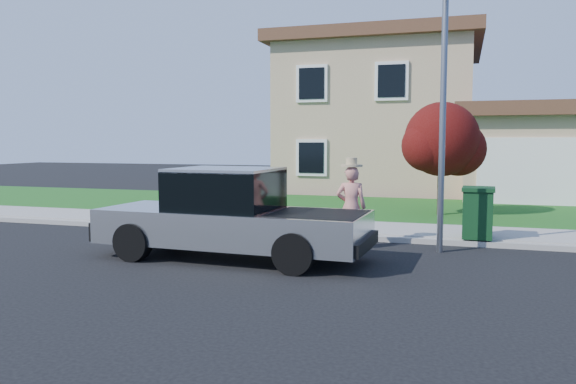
% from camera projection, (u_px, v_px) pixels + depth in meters
% --- Properties ---
extents(ground, '(80.00, 80.00, 0.00)m').
position_uv_depth(ground, '(254.00, 262.00, 10.62)').
color(ground, black).
rests_on(ground, ground).
extents(curb, '(40.00, 0.20, 0.12)m').
position_uv_depth(curb, '(338.00, 236.00, 13.07)').
color(curb, gray).
rests_on(curb, ground).
extents(sidewalk, '(40.00, 2.00, 0.15)m').
position_uv_depth(sidewalk, '(347.00, 229.00, 14.12)').
color(sidewalk, gray).
rests_on(sidewalk, ground).
extents(lawn, '(40.00, 7.00, 0.10)m').
position_uv_depth(lawn, '(374.00, 209.00, 18.40)').
color(lawn, '#134414').
rests_on(lawn, ground).
extents(house, '(14.00, 11.30, 6.85)m').
position_uv_depth(house, '(409.00, 121.00, 25.52)').
color(house, tan).
rests_on(house, ground).
extents(pickup_truck, '(5.43, 2.18, 1.76)m').
position_uv_depth(pickup_truck, '(231.00, 217.00, 10.84)').
color(pickup_truck, black).
rests_on(pickup_truck, ground).
extents(woman, '(0.68, 0.49, 1.93)m').
position_uv_depth(woman, '(351.00, 206.00, 11.89)').
color(woman, tan).
rests_on(woman, ground).
extents(ornamental_tree, '(2.42, 2.19, 3.33)m').
position_uv_depth(ornamental_tree, '(443.00, 143.00, 16.49)').
color(ornamental_tree, black).
rests_on(ornamental_tree, lawn).
extents(trash_bin, '(0.72, 0.82, 1.12)m').
position_uv_depth(trash_bin, '(478.00, 212.00, 12.35)').
color(trash_bin, '#0D3316').
rests_on(trash_bin, sidewalk).
extents(street_lamp, '(0.40, 0.68, 5.26)m').
position_uv_depth(street_lamp, '(444.00, 105.00, 11.21)').
color(street_lamp, slate).
rests_on(street_lamp, ground).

